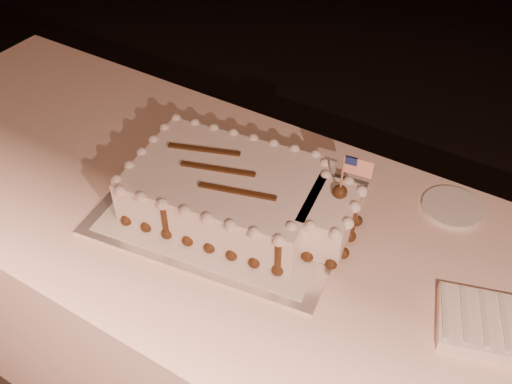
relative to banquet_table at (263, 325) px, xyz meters
The scene contains 6 objects.
banquet_table is the anchor object (origin of this frame).
cake_board 0.40m from the banquet_table, behind, with size 0.58×0.44×0.01m, color white.
doily 0.40m from the banquet_table, behind, with size 0.52×0.39×0.00m, color silver.
sheet_cake 0.45m from the banquet_table, 165.61° to the left, with size 0.56×0.37×0.22m.
napkin_stack 0.65m from the banquet_table, ahead, with size 0.24×0.20×0.03m.
side_plate 0.60m from the banquet_table, 40.74° to the left, with size 0.14×0.14×0.01m, color silver.
Camera 1 is at (0.46, -0.19, 1.70)m, focal length 40.00 mm.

